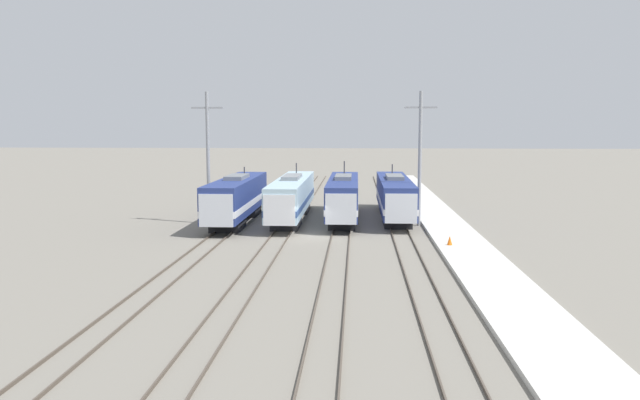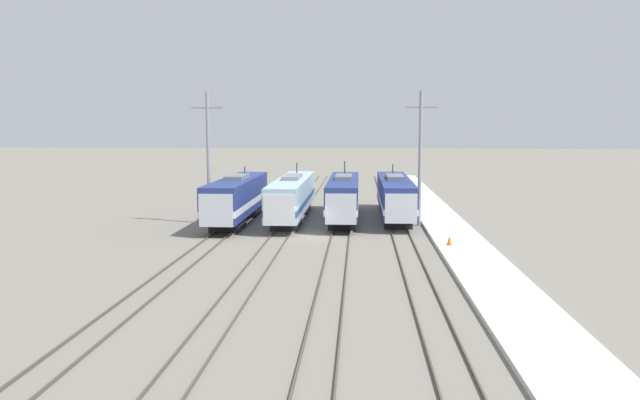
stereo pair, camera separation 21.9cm
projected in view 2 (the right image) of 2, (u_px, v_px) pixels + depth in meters
The scene contains 13 objects.
ground_plane at pixel (310, 237), 50.26m from camera, with size 400.00×400.00×0.00m, color slate.
rail_pair_far_left at pixel (220, 235), 50.71m from camera, with size 1.51×120.00×0.15m.
rail_pair_center_left at pixel (280, 235), 50.40m from camera, with size 1.51×120.00×0.15m.
rail_pair_center_right at pixel (341, 236), 50.10m from camera, with size 1.51×120.00×0.15m.
rail_pair_far_right at pixel (402, 237), 49.79m from camera, with size 1.51×120.00×0.15m.
locomotive_far_left at pixel (236, 199), 57.15m from camera, with size 3.00×17.64×4.88m.
locomotive_center_left at pixel (292, 197), 58.84m from camera, with size 2.83×19.89×5.13m.
locomotive_center_right at pixel (343, 197), 58.56m from camera, with size 2.79×17.92×5.36m.
locomotive_far_right at pixel (395, 197), 59.53m from camera, with size 2.89×18.91×4.98m.
catenary_tower_left at pixel (208, 155), 56.22m from camera, with size 2.86×0.31×11.91m.
catenary_tower_right at pixel (420, 156), 55.02m from camera, with size 2.86×0.31×11.91m.
platform at pixel (455, 236), 49.52m from camera, with size 4.00×120.00×0.28m.
traffic_cone at pixel (449, 240), 45.17m from camera, with size 0.38×0.38×0.68m.
Camera 2 is at (3.92, -49.41, 8.88)m, focal length 35.00 mm.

